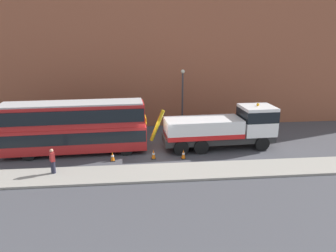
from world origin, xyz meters
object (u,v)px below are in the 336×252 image
object	(u,v)px
recovery_tow_truck	(224,127)
street_lamp	(183,95)
traffic_cone_midway	(153,154)
traffic_cone_near_bus	(113,157)
traffic_cone_near_truck	(183,154)
double_decker_bus	(74,126)
pedestrian_onlooker	(53,161)

from	to	relation	value
recovery_tow_truck	street_lamp	distance (m)	6.31
traffic_cone_midway	recovery_tow_truck	bearing A→B (deg)	17.37
traffic_cone_near_bus	traffic_cone_near_truck	distance (m)	5.28
recovery_tow_truck	double_decker_bus	distance (m)	11.90
recovery_tow_truck	traffic_cone_midway	xyz separation A→B (m)	(-5.89, -1.84, -1.42)
double_decker_bus	traffic_cone_near_truck	distance (m)	8.70
recovery_tow_truck	traffic_cone_near_truck	distance (m)	4.42
recovery_tow_truck	street_lamp	world-z (taller)	street_lamp
traffic_cone_near_bus	traffic_cone_midway	bearing A→B (deg)	2.78
double_decker_bus	traffic_cone_near_bus	xyz separation A→B (m)	(2.96, -1.97, -1.89)
traffic_cone_near_bus	traffic_cone_near_truck	bearing A→B (deg)	-0.68
double_decker_bus	pedestrian_onlooker	xyz separation A→B (m)	(-0.79, -4.09, -1.25)
traffic_cone_near_bus	traffic_cone_near_truck	xyz separation A→B (m)	(5.28, -0.06, 0.00)
pedestrian_onlooker	traffic_cone_near_truck	size ratio (longest dim) A/B	2.38
traffic_cone_midway	traffic_cone_near_truck	size ratio (longest dim) A/B	1.00
street_lamp	double_decker_bus	bearing A→B (deg)	-149.28
traffic_cone_near_bus	traffic_cone_near_truck	size ratio (longest dim) A/B	1.00
recovery_tow_truck	street_lamp	bearing A→B (deg)	113.34
recovery_tow_truck	double_decker_bus	size ratio (longest dim) A/B	0.92
traffic_cone_midway	pedestrian_onlooker	bearing A→B (deg)	-161.52
recovery_tow_truck	street_lamp	xyz separation A→B (m)	(-2.67, 5.46, 1.71)
traffic_cone_midway	street_lamp	world-z (taller)	street_lamp
pedestrian_onlooker	traffic_cone_near_truck	distance (m)	9.29
double_decker_bus	recovery_tow_truck	bearing A→B (deg)	-2.63
pedestrian_onlooker	street_lamp	bearing A→B (deg)	13.39
double_decker_bus	traffic_cone_near_truck	xyz separation A→B (m)	(8.25, -2.03, -1.89)
traffic_cone_near_truck	street_lamp	distance (m)	8.20
traffic_cone_midway	street_lamp	bearing A→B (deg)	66.19
double_decker_bus	street_lamp	bearing A→B (deg)	27.98
traffic_cone_near_truck	street_lamp	size ratio (longest dim) A/B	0.12
recovery_tow_truck	traffic_cone_midway	bearing A→B (deg)	-165.37
double_decker_bus	traffic_cone_near_bus	world-z (taller)	double_decker_bus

